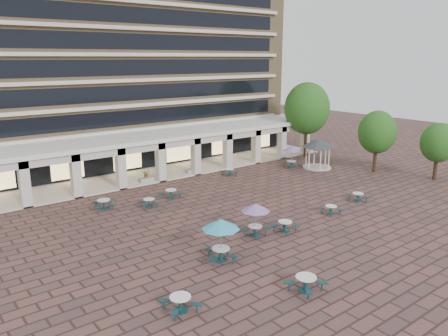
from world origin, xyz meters
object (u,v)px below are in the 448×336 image
at_px(picnic_table_2, 285,225).
at_px(planter_left, 146,178).
at_px(picnic_table_1, 306,282).
at_px(gazebo, 318,146).
at_px(picnic_table_0, 180,302).
at_px(planter_right, 192,170).

xyz_separation_m(picnic_table_2, planter_left, (-1.83, 17.27, 0.05)).
relative_size(picnic_table_1, gazebo, 0.57).
distance_m(gazebo, planter_left, 19.13).
bearing_deg(picnic_table_0, picnic_table_2, 23.97).
bearing_deg(gazebo, planter_left, 160.18).
bearing_deg(picnic_table_1, planter_left, 75.67).
distance_m(picnic_table_2, planter_left, 17.37).
bearing_deg(planter_right, picnic_table_2, -101.93).
xyz_separation_m(picnic_table_0, gazebo, (27.34, 14.83, 2.00)).
distance_m(picnic_table_1, planter_left, 23.95).
distance_m(gazebo, planter_right, 14.15).
relative_size(picnic_table_1, picnic_table_2, 1.11).
bearing_deg(planter_left, picnic_table_0, -113.93).
relative_size(picnic_table_0, picnic_table_2, 1.03).
bearing_deg(planter_left, picnic_table_2, -83.97).
height_order(picnic_table_2, gazebo, gazebo).
height_order(picnic_table_2, planter_left, planter_left).
bearing_deg(picnic_table_2, gazebo, 26.48).
bearing_deg(planter_left, picnic_table_1, -97.71).
bearing_deg(picnic_table_2, picnic_table_1, -135.40).
relative_size(picnic_table_0, gazebo, 0.53).
height_order(picnic_table_1, planter_left, planter_left).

